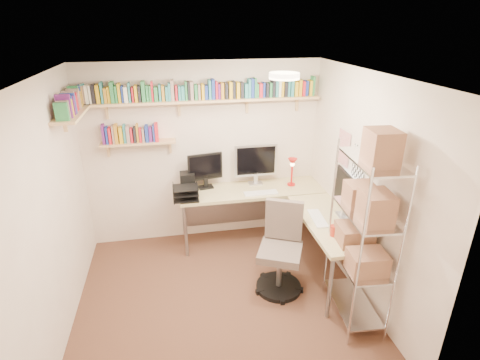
% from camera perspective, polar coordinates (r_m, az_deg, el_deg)
% --- Properties ---
extents(ground, '(3.20, 3.20, 0.00)m').
position_cam_1_polar(ground, '(4.53, -2.88, -17.62)').
color(ground, '#4C2920').
rests_on(ground, ground).
extents(room_shell, '(3.24, 3.04, 2.52)m').
position_cam_1_polar(room_shell, '(3.71, -3.29, 0.80)').
color(room_shell, beige).
rests_on(room_shell, ground).
extents(wall_shelves, '(3.12, 1.09, 0.80)m').
position_cam_1_polar(wall_shelves, '(4.80, -10.59, 11.60)').
color(wall_shelves, '#D8BF7A').
rests_on(wall_shelves, ground).
extents(corner_desk, '(2.15, 2.09, 1.39)m').
position_cam_1_polar(corner_desk, '(4.99, 3.37, -2.57)').
color(corner_desk, tan).
rests_on(corner_desk, ground).
extents(office_chair, '(0.63, 0.63, 1.07)m').
position_cam_1_polar(office_chair, '(4.47, 6.23, -11.15)').
color(office_chair, black).
rests_on(office_chair, ground).
extents(wire_rack, '(0.47, 0.85, 2.11)m').
position_cam_1_polar(wire_rack, '(3.83, 18.55, -5.62)').
color(wire_rack, silver).
rests_on(wire_rack, ground).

